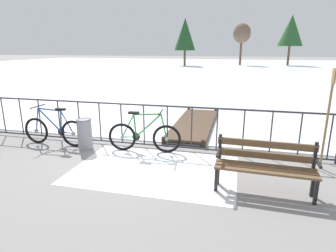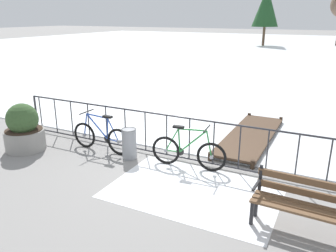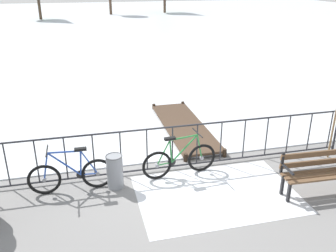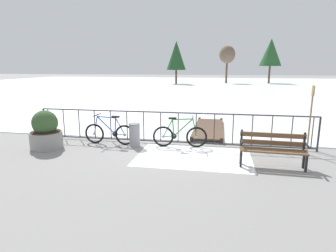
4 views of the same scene
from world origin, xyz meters
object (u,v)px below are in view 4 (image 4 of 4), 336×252
bicycle_second (110,133)px  trash_bin (135,135)px  bicycle_near_railing (180,136)px  oar_upright (311,116)px  park_bench (273,147)px  planter_with_shrub (46,132)px

bicycle_second → trash_bin: 0.87m
bicycle_near_railing → oar_upright: oar_upright is taller
bicycle_near_railing → trash_bin: bicycle_near_railing is taller
bicycle_near_railing → park_bench: 2.87m
bicycle_near_railing → oar_upright: (3.74, -0.06, 0.77)m
bicycle_second → planter_with_shrub: size_ratio=1.44×
park_bench → trash_bin: bearing=163.9°
bicycle_second → oar_upright: (6.04, 0.03, 0.77)m
planter_with_shrub → trash_bin: bearing=15.2°
bicycle_second → trash_bin: bicycle_second is taller
park_bench → planter_with_shrub: planter_with_shrub is taller
planter_with_shrub → oar_upright: 7.87m
bicycle_near_railing → trash_bin: (-1.43, -0.16, 0.00)m
bicycle_near_railing → planter_with_shrub: 4.16m
park_bench → oar_upright: bearing=46.4°
planter_with_shrub → trash_bin: 2.73m
bicycle_near_railing → oar_upright: size_ratio=0.86×
trash_bin → oar_upright: size_ratio=0.37×
planter_with_shrub → oar_upright: (7.80, 0.82, 0.61)m
bicycle_near_railing → oar_upright: 3.82m
bicycle_near_railing → trash_bin: 1.44m
planter_with_shrub → oar_upright: oar_upright is taller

